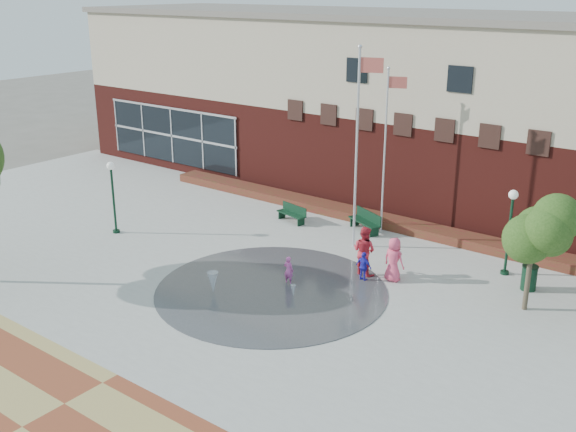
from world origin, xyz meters
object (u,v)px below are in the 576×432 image
Objects in this scene: flagpole_right at (358,139)px; trash_can at (529,278)px; flagpole_left at (386,143)px; child_splash at (289,270)px; bench_left at (292,217)px.

trash_can is at bearing -16.84° from flagpole_right.
flagpole_left reaches higher than child_splash.
child_splash is (4.03, -5.52, 0.28)m from bench_left.
flagpole_right is at bearing -0.63° from bench_left.
bench_left is at bearing 176.61° from trash_can.
child_splash is (-0.02, -6.86, -3.53)m from flagpole_left.
flagpole_right is 8.39m from trash_can.
bench_left is (-4.00, 0.88, -4.40)m from flagpole_right.
flagpole_left reaches higher than bench_left.
child_splash is at bearing -146.20° from trash_can.
trash_can is (11.27, -0.67, 0.22)m from bench_left.
trash_can is (7.23, -2.01, -3.58)m from flagpole_left.
flagpole_left is 0.88× the size of flagpole_right.
child_splash reaches higher than trash_can.
flagpole_left is at bearing 30.15° from bench_left.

